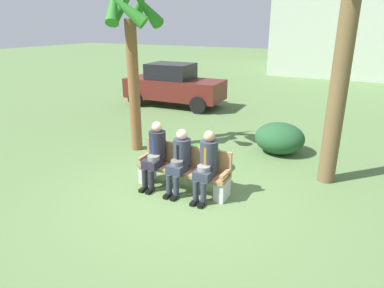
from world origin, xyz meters
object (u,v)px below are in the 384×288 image
at_px(palm_tree_short, 131,31).
at_px(parked_car_near, 174,85).
at_px(palm_tree_tall, 349,17).
at_px(shrub_far_lawn, 279,138).
at_px(seated_man_right, 207,162).
at_px(seated_man_middle, 180,158).
at_px(seated_man_left, 155,151).
at_px(park_bench, 184,169).
at_px(shrub_near_bench, 200,155).
at_px(shrub_mid_lawn, 204,157).

height_order(palm_tree_short, parked_car_near, palm_tree_short).
height_order(palm_tree_tall, shrub_far_lawn, palm_tree_tall).
xyz_separation_m(seated_man_right, palm_tree_short, (-2.78, 1.55, 2.27)).
relative_size(seated_man_middle, shrub_far_lawn, 1.00).
xyz_separation_m(seated_man_middle, shrub_far_lawn, (1.19, 3.06, -0.31)).
relative_size(seated_man_left, palm_tree_tall, 0.27).
bearing_deg(shrub_far_lawn, palm_tree_short, -156.10).
bearing_deg(palm_tree_tall, parked_car_near, 145.08).
distance_m(palm_tree_tall, shrub_far_lawn, 3.38).
height_order(seated_man_left, parked_car_near, parked_car_near).
bearing_deg(park_bench, seated_man_left, -167.70).
height_order(palm_tree_short, shrub_far_lawn, palm_tree_short).
bearing_deg(seated_man_middle, shrub_near_bench, 99.36).
xyz_separation_m(seated_man_right, shrub_mid_lawn, (-0.64, 1.23, -0.45)).
bearing_deg(park_bench, shrub_far_lawn, 68.16).
height_order(shrub_near_bench, shrub_mid_lawn, shrub_mid_lawn).
distance_m(seated_man_left, shrub_mid_lawn, 1.40).
xyz_separation_m(park_bench, shrub_mid_lawn, (-0.08, 1.10, -0.14)).
distance_m(palm_tree_short, parked_car_near, 5.55).
xyz_separation_m(park_bench, seated_man_middle, (-0.02, -0.14, 0.28)).
bearing_deg(seated_man_middle, palm_tree_short, 144.68).
distance_m(park_bench, palm_tree_short, 3.69).
height_order(seated_man_right, shrub_far_lawn, seated_man_right).
height_order(shrub_far_lawn, parked_car_near, parked_car_near).
height_order(park_bench, seated_man_right, seated_man_right).
bearing_deg(shrub_near_bench, seated_man_middle, -80.64).
bearing_deg(shrub_mid_lawn, parked_car_near, 126.89).
relative_size(park_bench, shrub_far_lawn, 1.51).
distance_m(park_bench, seated_man_middle, 0.32).
bearing_deg(park_bench, palm_tree_short, 147.32).
distance_m(seated_man_left, seated_man_right, 1.15).
bearing_deg(parked_car_near, palm_tree_tall, -34.92).
bearing_deg(palm_tree_tall, seated_man_right, -135.95).
bearing_deg(palm_tree_tall, seated_man_left, -148.74).
bearing_deg(park_bench, shrub_near_bench, 101.23).
height_order(shrub_mid_lawn, parked_car_near, parked_car_near).
relative_size(park_bench, seated_man_right, 1.45).
xyz_separation_m(palm_tree_tall, parked_car_near, (-6.43, 4.49, -2.43)).
height_order(park_bench, shrub_mid_lawn, park_bench).
relative_size(shrub_near_bench, shrub_mid_lawn, 0.94).
distance_m(seated_man_left, palm_tree_short, 3.19).
distance_m(seated_man_left, shrub_near_bench, 1.47).
distance_m(seated_man_left, shrub_far_lawn, 3.54).
relative_size(seated_man_right, parked_car_near, 0.33).
xyz_separation_m(palm_tree_short, parked_car_near, (-1.72, 4.81, -2.17)).
height_order(seated_man_left, palm_tree_short, palm_tree_short).
xyz_separation_m(park_bench, palm_tree_tall, (2.49, 1.74, 2.85)).
height_order(seated_man_middle, palm_tree_short, palm_tree_short).
bearing_deg(shrub_near_bench, palm_tree_tall, 10.90).
height_order(seated_man_left, palm_tree_tall, palm_tree_tall).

